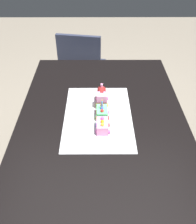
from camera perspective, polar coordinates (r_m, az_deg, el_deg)
The scene contains 8 objects.
ground_plane at distance 2.06m, azimuth 0.68°, elevation -16.45°, with size 8.00×8.00×0.00m, color gray.
dining_table at distance 1.58m, azimuth 0.85°, elevation -3.38°, with size 1.40×1.00×0.74m.
chair at distance 2.53m, azimuth -3.59°, elevation 9.90°, with size 0.46×0.46×0.86m.
cake_board at distance 1.49m, azimuth 0.00°, elevation -0.95°, with size 0.60×0.40×0.00m, color silver.
cake_locomotive at distance 1.56m, azimuth 0.92°, elevation 3.39°, with size 0.14×0.08×0.12m.
cake_car_tanker_mint_green at distance 1.47m, azimuth 1.00°, elevation -0.10°, with size 0.10×0.08×0.07m.
cake_car_gondola_bubblegum at distance 1.38m, azimuth 1.09°, elevation -3.20°, with size 0.10×0.08×0.07m.
birthday_candle at distance 1.43m, azimuth 1.03°, elevation 2.07°, with size 0.01×0.01×0.05m.
Camera 1 is at (1.17, -0.03, 1.70)m, focal length 39.98 mm.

